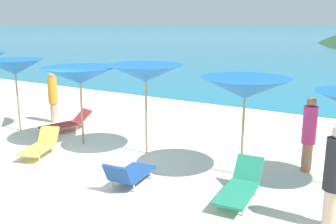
{
  "coord_description": "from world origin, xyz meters",
  "views": [
    {
      "loc": [
        6.51,
        -5.68,
        3.44
      ],
      "look_at": [
        1.65,
        2.33,
        1.2
      ],
      "focal_mm": 40.27,
      "sensor_mm": 36.0,
      "label": 1
    }
  ],
  "objects": [
    {
      "name": "umbrella_5",
      "position": [
        3.73,
        2.14,
        2.03
      ],
      "size": [
        2.14,
        2.14,
        2.27
      ],
      "color": "#9E7F59",
      "rests_on": "ground_plane"
    },
    {
      "name": "umbrella_2",
      "position": [
        -3.74,
        1.92,
        2.06
      ],
      "size": [
        1.96,
        1.96,
        2.3
      ],
      "color": "#9E7F59",
      "rests_on": "ground_plane"
    },
    {
      "name": "beachgoer_0",
      "position": [
        4.96,
        3.18,
        0.95
      ],
      "size": [
        0.31,
        0.31,
        1.79
      ],
      "rotation": [
        0.0,
        0.0,
        3.1
      ],
      "color": "#A3704C",
      "rests_on": "ground_plane"
    },
    {
      "name": "lounge_chair_1",
      "position": [
        4.14,
        0.98,
        0.28
      ],
      "size": [
        0.7,
        1.68,
        0.68
      ],
      "rotation": [
        0.0,
        0.0,
        0.07
      ],
      "color": "#268C66",
      "rests_on": "ground_plane"
    },
    {
      "name": "beachgoer_4",
      "position": [
        5.85,
        0.77,
        0.96
      ],
      "size": [
        0.35,
        0.35,
        1.81
      ],
      "rotation": [
        0.0,
        0.0,
        1.95
      ],
      "color": "beige",
      "rests_on": "ground_plane"
    },
    {
      "name": "lounge_chair_0",
      "position": [
        1.87,
        0.34,
        0.28
      ],
      "size": [
        0.73,
        1.33,
        0.64
      ],
      "rotation": [
        0.0,
        0.0,
        3.24
      ],
      "color": "#1E478C",
      "rests_on": "ground_plane"
    },
    {
      "name": "umbrella_4",
      "position": [
        1.01,
        2.26,
        2.16
      ],
      "size": [
        2.12,
        2.12,
        2.38
      ],
      "color": "#9E7F59",
      "rests_on": "ground_plane"
    },
    {
      "name": "umbrella_3",
      "position": [
        -1.0,
        1.95,
        1.99
      ],
      "size": [
        2.14,
        2.14,
        2.23
      ],
      "color": "#9E7F59",
      "rests_on": "ground_plane"
    },
    {
      "name": "lounge_chair_7",
      "position": [
        -2.41,
        2.69,
        0.27
      ],
      "size": [
        0.99,
        1.76,
        0.59
      ],
      "rotation": [
        0.0,
        0.0,
        -0.28
      ],
      "color": "#A53333",
      "rests_on": "ground_plane"
    },
    {
      "name": "lounge_chair_5",
      "position": [
        -1.27,
        0.64,
        0.29
      ],
      "size": [
        0.95,
        1.41,
        0.66
      ],
      "rotation": [
        0.0,
        0.0,
        0.34
      ],
      "color": "#D8BF4C",
      "rests_on": "ground_plane"
    },
    {
      "name": "beachgoer_3",
      "position": [
        -3.58,
        3.22,
        0.98
      ],
      "size": [
        0.31,
        0.31,
        1.83
      ],
      "rotation": [
        0.0,
        0.0,
        0.03
      ],
      "color": "#DBAA84",
      "rests_on": "ground_plane"
    },
    {
      "name": "ground_plane",
      "position": [
        0.0,
        10.0,
        -0.15
      ],
      "size": [
        50.0,
        100.0,
        0.3
      ],
      "primitive_type": "cube",
      "color": "beige"
    }
  ]
}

